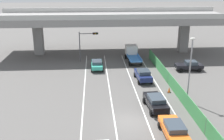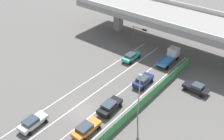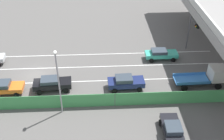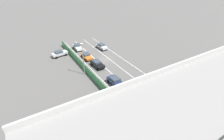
% 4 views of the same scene
% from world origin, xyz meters
% --- Properties ---
extents(ground_plane, '(300.00, 300.00, 0.00)m').
position_xyz_m(ground_plane, '(0.00, 0.00, 0.00)').
color(ground_plane, '#565451').
extents(lane_line_left_edge, '(0.14, 43.06, 0.01)m').
position_xyz_m(lane_line_left_edge, '(-5.00, 3.53, 0.00)').
color(lane_line_left_edge, silver).
rests_on(lane_line_left_edge, ground).
extents(lane_line_mid_left, '(0.14, 43.06, 0.01)m').
position_xyz_m(lane_line_mid_left, '(-1.67, 3.53, 0.00)').
color(lane_line_mid_left, silver).
rests_on(lane_line_mid_left, ground).
extents(lane_line_mid_right, '(0.14, 43.06, 0.01)m').
position_xyz_m(lane_line_mid_right, '(1.67, 3.53, 0.00)').
color(lane_line_mid_right, silver).
rests_on(lane_line_mid_right, ground).
extents(lane_line_right_edge, '(0.14, 43.06, 0.01)m').
position_xyz_m(lane_line_right_edge, '(5.00, 3.53, 0.00)').
color(lane_line_right_edge, silver).
rests_on(lane_line_right_edge, ground).
extents(elevated_overpass, '(44.15, 11.99, 8.22)m').
position_xyz_m(elevated_overpass, '(0.00, 27.06, 6.58)').
color(elevated_overpass, gray).
rests_on(elevated_overpass, ground).
extents(green_fence, '(0.10, 39.16, 1.74)m').
position_xyz_m(green_fence, '(6.58, 3.53, 0.87)').
color(green_fence, '#3D8E4C').
rests_on(green_fence, ground).
extents(car_taxi_teal, '(1.96, 4.56, 1.50)m').
position_xyz_m(car_taxi_teal, '(-3.19, 17.16, 0.86)').
color(car_taxi_teal, teal).
rests_on(car_taxi_teal, ground).
extents(car_sedan_navy, '(2.18, 4.50, 1.66)m').
position_xyz_m(car_sedan_navy, '(3.33, 11.54, 0.92)').
color(car_sedan_navy, navy).
rests_on(car_sedan_navy, ground).
extents(car_sedan_black, '(2.26, 4.66, 1.62)m').
position_xyz_m(car_sedan_black, '(3.12, 2.59, 0.92)').
color(car_sedan_black, black).
rests_on(car_sedan_black, ground).
extents(car_taxi_orange, '(2.06, 4.49, 1.54)m').
position_xyz_m(car_taxi_orange, '(3.51, -3.11, 0.87)').
color(car_taxi_orange, orange).
rests_on(car_taxi_orange, ground).
extents(flatbed_truck_blue, '(2.42, 6.31, 2.48)m').
position_xyz_m(flatbed_truck_blue, '(3.20, 21.89, 1.28)').
color(flatbed_truck_blue, black).
rests_on(flatbed_truck_blue, ground).
extents(parked_sedan_dark, '(4.34, 2.12, 1.58)m').
position_xyz_m(parked_sedan_dark, '(11.46, 15.45, 0.87)').
color(parked_sedan_dark, black).
rests_on(parked_sedan_dark, ground).
extents(traffic_light, '(3.33, 0.42, 5.25)m').
position_xyz_m(traffic_light, '(-4.91, 21.68, 3.73)').
color(traffic_light, '#47474C').
rests_on(traffic_light, ground).
extents(street_lamp, '(0.60, 0.36, 7.77)m').
position_xyz_m(street_lamp, '(7.27, 4.14, 4.67)').
color(street_lamp, gray).
rests_on(street_lamp, ground).
extents(traffic_cone, '(0.47, 0.47, 0.75)m').
position_xyz_m(traffic_cone, '(5.92, 7.03, 0.35)').
color(traffic_cone, orange).
rests_on(traffic_cone, ground).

